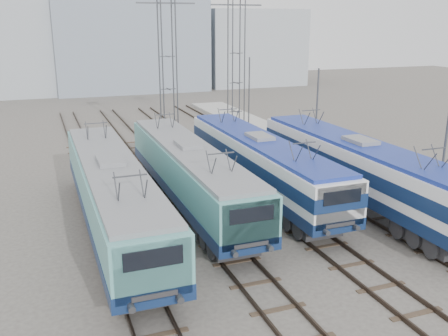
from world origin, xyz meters
TOP-DOWN VIEW (x-y plane):
  - ground at (0.00, 0.00)m, footprint 160.00×160.00m
  - platform at (10.20, 8.00)m, footprint 4.00×70.00m
  - locomotive_far_left at (-6.75, 6.71)m, footprint 2.83×17.87m
  - locomotive_center_left at (-2.25, 8.96)m, footprint 2.74×17.32m
  - locomotive_center_right at (2.25, 9.50)m, footprint 2.74×17.28m
  - locomotive_far_right at (6.75, 6.01)m, footprint 2.85×18.05m
  - catenary_tower_west at (0.00, 22.00)m, footprint 4.50×1.20m
  - catenary_tower_east at (6.50, 24.00)m, footprint 4.50×1.20m
  - mast_front at (8.60, 2.00)m, footprint 0.12×0.12m
  - mast_mid at (8.60, 14.00)m, footprint 0.12×0.12m
  - mast_rear at (8.60, 26.00)m, footprint 0.12×0.12m
  - building_center at (4.00, 62.00)m, footprint 22.00×14.00m
  - building_east at (24.00, 62.00)m, footprint 16.00×12.00m

SIDE VIEW (x-z plane):
  - ground at x=0.00m, z-range 0.00..0.00m
  - platform at x=10.20m, z-range 0.00..0.30m
  - locomotive_center_left at x=-2.25m, z-range 0.54..3.80m
  - locomotive_center_right at x=2.25m, z-range 0.59..3.84m
  - locomotive_far_left at x=-6.75m, z-range 0.55..3.91m
  - locomotive_far_right at x=6.75m, z-range 0.61..4.00m
  - mast_front at x=8.60m, z-range 0.00..7.00m
  - mast_mid at x=8.60m, z-range 0.00..7.00m
  - mast_rear at x=8.60m, z-range 0.00..7.00m
  - building_east at x=24.00m, z-range 0.00..12.00m
  - catenary_tower_west at x=0.00m, z-range 0.64..12.64m
  - catenary_tower_east at x=6.50m, z-range 0.64..12.64m
  - building_center at x=4.00m, z-range 0.00..18.00m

